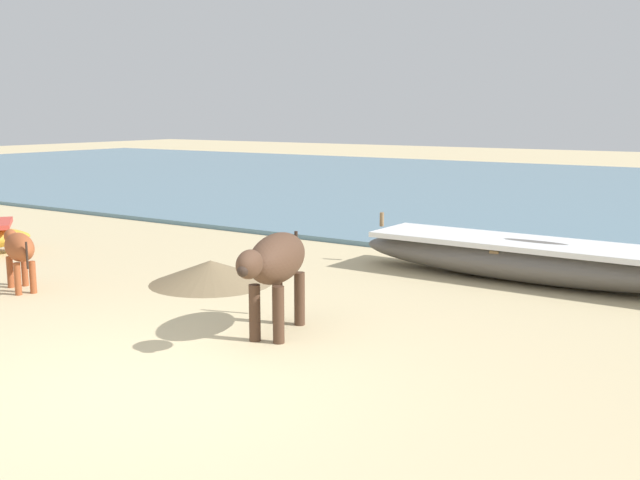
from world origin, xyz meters
TOP-DOWN VIEW (x-y plane):
  - ground at (0.00, 0.00)m, footprint 80.00×80.00m
  - sea_water at (0.00, 16.34)m, footprint 60.00×20.00m
  - fishing_boat_2 at (1.35, 5.37)m, footprint 4.90×1.13m
  - cow_adult_dark at (0.01, 1.68)m, footprint 0.75×1.50m
  - calf_near_rust at (-3.72, 1.42)m, footprint 1.05×0.63m
  - debris_pile_0 at (-2.02, 2.98)m, footprint 2.18×2.18m

SIDE VIEW (x-z plane):
  - ground at x=0.00m, z-range 0.00..0.00m
  - sea_water at x=0.00m, z-range 0.00..0.08m
  - debris_pile_0 at x=-2.02m, z-range 0.00..0.30m
  - fishing_boat_2 at x=1.35m, z-range -0.08..0.65m
  - calf_near_rust at x=-3.72m, z-range 0.16..0.86m
  - cow_adult_dark at x=0.01m, z-range 0.22..1.21m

